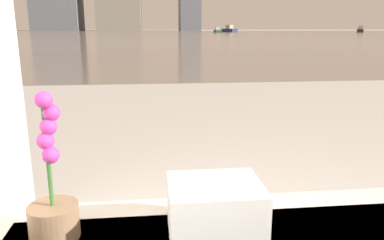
% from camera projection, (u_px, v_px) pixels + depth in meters
% --- Properties ---
extents(potted_orchid, '(0.14, 0.14, 0.42)m').
position_uv_depth(potted_orchid, '(53.00, 202.00, 1.03)').
color(potted_orchid, '#8C6B4C').
rests_on(potted_orchid, bathtub).
extents(towel_stack, '(0.26, 0.22, 0.16)m').
position_uv_depth(towel_stack, '(215.00, 210.00, 1.04)').
color(towel_stack, white).
rests_on(towel_stack, bathtub).
extents(harbor_water, '(180.00, 110.00, 0.01)m').
position_uv_depth(harbor_water, '(152.00, 34.00, 60.24)').
color(harbor_water, gray).
rests_on(harbor_water, ground_plane).
extents(harbor_boat_0, '(1.02, 2.97, 1.11)m').
position_uv_depth(harbor_boat_0, '(217.00, 31.00, 74.25)').
color(harbor_boat_0, '#335647').
rests_on(harbor_boat_0, harbor_water).
extents(harbor_boat_3, '(2.94, 3.86, 1.39)m').
position_uv_depth(harbor_boat_3, '(360.00, 30.00, 78.67)').
color(harbor_boat_3, '#2D2D33').
rests_on(harbor_boat_3, harbor_water).
extents(harbor_boat_4, '(2.95, 4.29, 1.53)m').
position_uv_depth(harbor_boat_4, '(229.00, 30.00, 82.29)').
color(harbor_boat_4, navy).
rests_on(harbor_boat_4, harbor_water).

